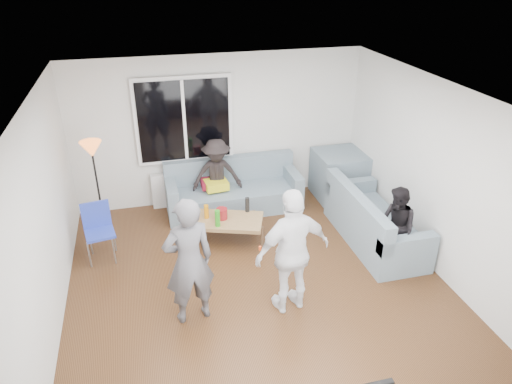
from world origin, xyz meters
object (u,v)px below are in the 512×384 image
object	(u,v)px
player_left	(189,262)
spectator_right	(396,227)
player_right	(293,252)
floor_lamp	(98,190)
sofa_back_section	(234,187)
coffee_table	(227,230)
spectator_back	(217,176)
side_chair	(100,234)
sofa_right_section	(376,217)

from	to	relation	value
player_left	spectator_right	world-z (taller)	player_left
player_right	floor_lamp	bearing A→B (deg)	-55.79
sofa_back_section	floor_lamp	xyz separation A→B (m)	(-2.18, -0.29, 0.36)
player_left	player_right	xyz separation A→B (m)	(1.23, -0.11, 0.00)
floor_lamp	player_left	bearing A→B (deg)	-64.26
coffee_table	player_left	size ratio (longest dim) A/B	0.67
player_left	spectator_back	distance (m)	2.74
coffee_table	floor_lamp	distance (m)	2.07
sofa_back_section	coffee_table	size ratio (longest dim) A/B	2.09
side_chair	spectator_right	bearing A→B (deg)	-25.22
side_chair	floor_lamp	world-z (taller)	floor_lamp
player_right	sofa_back_section	bearing A→B (deg)	-96.51
spectator_right	coffee_table	bearing A→B (deg)	-127.53
coffee_table	floor_lamp	xyz separation A→B (m)	(-1.85, 0.73, 0.58)
sofa_back_section	spectator_back	bearing A→B (deg)	173.78
player_left	sofa_back_section	bearing A→B (deg)	-122.55
floor_lamp	sofa_right_section	bearing A→B (deg)	-17.30
side_chair	player_left	xyz separation A→B (m)	(1.11, -1.57, 0.40)
side_chair	floor_lamp	bearing A→B (deg)	80.16
sofa_back_section	coffee_table	xyz separation A→B (m)	(-0.33, -1.02, -0.22)
floor_lamp	player_right	bearing A→B (deg)	-45.83
side_chair	player_right	distance (m)	2.91
coffee_table	spectator_back	size ratio (longest dim) A/B	0.84
floor_lamp	spectator_right	world-z (taller)	floor_lamp
sofa_right_section	player_right	xyz separation A→B (m)	(-1.73, -1.14, 0.40)
sofa_back_section	player_left	size ratio (longest dim) A/B	1.39
sofa_right_section	floor_lamp	size ratio (longest dim) A/B	1.28
spectator_back	side_chair	bearing A→B (deg)	-145.39
coffee_table	spectator_right	world-z (taller)	spectator_right
sofa_back_section	sofa_right_section	bearing A→B (deg)	-39.50
floor_lamp	sofa_back_section	bearing A→B (deg)	7.66
sofa_right_section	player_left	distance (m)	3.16
sofa_right_section	spectator_back	size ratio (longest dim) A/B	1.53
spectator_back	spectator_right	bearing A→B (deg)	-39.47
spectator_back	player_right	bearing A→B (deg)	-75.27
sofa_back_section	spectator_back	distance (m)	0.36
coffee_table	spectator_right	distance (m)	2.52
coffee_table	side_chair	world-z (taller)	side_chair
sofa_back_section	coffee_table	distance (m)	1.09
player_left	spectator_back	bearing A→B (deg)	-116.97
side_chair	floor_lamp	xyz separation A→B (m)	(0.00, 0.73, 0.35)
side_chair	spectator_back	size ratio (longest dim) A/B	0.66
sofa_back_section	coffee_table	bearing A→B (deg)	-108.02
sofa_back_section	side_chair	bearing A→B (deg)	-154.80
player_left	spectator_right	distance (m)	3.00
sofa_back_section	player_right	size ratio (longest dim) A/B	1.39
coffee_table	player_right	distance (m)	1.86
sofa_back_section	player_right	bearing A→B (deg)	-86.54
player_left	spectator_right	xyz separation A→B (m)	(2.96, 0.45, -0.23)
sofa_right_section	spectator_right	size ratio (longest dim) A/B	1.69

